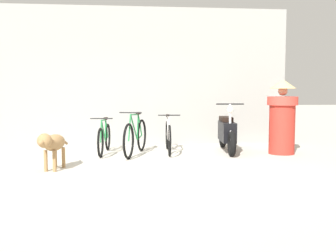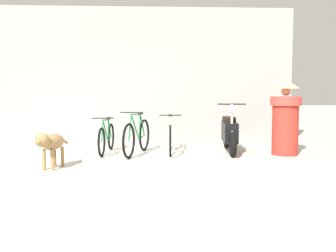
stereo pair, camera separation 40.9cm
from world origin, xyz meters
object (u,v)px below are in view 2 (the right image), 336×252
object	(u,v)px
bicycle_1	(137,137)
person_in_robes	(285,117)
bicycle_2	(170,136)
motorcycle	(230,133)
bicycle_0	(107,138)
stray_dog	(51,143)

from	to	relation	value
bicycle_1	person_in_robes	xyz separation A→B (m)	(3.10, -0.20, 0.43)
person_in_robes	bicycle_2	bearing A→B (deg)	-49.53
motorcycle	person_in_robes	size ratio (longest dim) A/B	1.16
bicycle_0	stray_dog	size ratio (longest dim) A/B	1.55
bicycle_1	person_in_robes	size ratio (longest dim) A/B	1.09
motorcycle	person_in_robes	xyz separation A→B (m)	(1.09, -0.39, 0.38)
motorcycle	bicycle_1	bearing A→B (deg)	-78.78
motorcycle	bicycle_2	bearing A→B (deg)	-86.30
bicycle_0	bicycle_2	distance (m)	1.38
bicycle_1	bicycle_0	bearing A→B (deg)	-92.42
stray_dog	person_in_robes	size ratio (longest dim) A/B	0.65
motorcycle	person_in_robes	distance (m)	1.22
bicycle_2	stray_dog	world-z (taller)	bicycle_2
person_in_robes	bicycle_1	bearing A→B (deg)	-42.80
bicycle_0	bicycle_2	world-z (taller)	bicycle_2
bicycle_2	stray_dog	distance (m)	2.76
bicycle_0	stray_dog	world-z (taller)	bicycle_0
person_in_robes	stray_dog	bearing A→B (deg)	-22.93
bicycle_0	bicycle_1	distance (m)	0.70
bicycle_1	bicycle_2	xyz separation A→B (m)	(0.71, 0.24, -0.02)
bicycle_1	motorcycle	world-z (taller)	motorcycle
bicycle_0	motorcycle	bearing A→B (deg)	94.80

